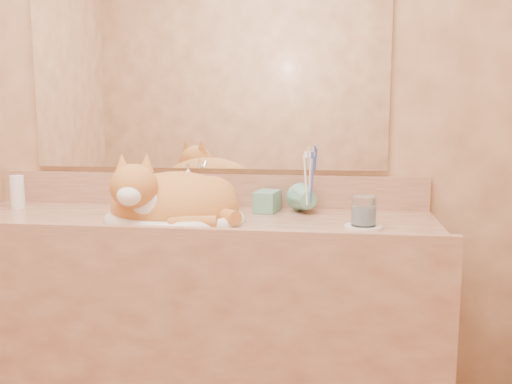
# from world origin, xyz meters

# --- Properties ---
(wall_back) EXTENTS (2.40, 0.02, 2.50)m
(wall_back) POSITION_xyz_m (0.00, 1.00, 1.25)
(wall_back) COLOR #986545
(wall_back) RESTS_ON ground
(vanity_counter) EXTENTS (1.60, 0.55, 0.85)m
(vanity_counter) POSITION_xyz_m (0.00, 0.72, 0.42)
(vanity_counter) COLOR brown
(vanity_counter) RESTS_ON floor
(mirror) EXTENTS (1.30, 0.02, 0.80)m
(mirror) POSITION_xyz_m (0.00, 0.99, 1.39)
(mirror) COLOR white
(mirror) RESTS_ON wall_back
(sink_basin) EXTENTS (0.47, 0.40, 0.14)m
(sink_basin) POSITION_xyz_m (-0.05, 0.70, 0.92)
(sink_basin) COLOR white
(sink_basin) RESTS_ON vanity_counter
(faucet) EXTENTS (0.06, 0.11, 0.15)m
(faucet) POSITION_xyz_m (-0.05, 0.88, 0.93)
(faucet) COLOR white
(faucet) RESTS_ON vanity_counter
(cat) EXTENTS (0.49, 0.43, 0.23)m
(cat) POSITION_xyz_m (-0.06, 0.70, 0.92)
(cat) COLOR #B6652A
(cat) RESTS_ON sink_basin
(soap_dispenser) EXTENTS (0.09, 0.09, 0.16)m
(soap_dispenser) POSITION_xyz_m (0.22, 0.84, 0.93)
(soap_dispenser) COLOR #65A28C
(soap_dispenser) RESTS_ON vanity_counter
(toothbrush_cup) EXTENTS (0.13, 0.13, 0.09)m
(toothbrush_cup) POSITION_xyz_m (0.38, 0.85, 0.90)
(toothbrush_cup) COLOR #65A28C
(toothbrush_cup) RESTS_ON vanity_counter
(toothbrushes) EXTENTS (0.04, 0.04, 0.22)m
(toothbrushes) POSITION_xyz_m (0.38, 0.85, 0.98)
(toothbrushes) COLOR white
(toothbrushes) RESTS_ON toothbrush_cup
(saucer) EXTENTS (0.11, 0.11, 0.01)m
(saucer) POSITION_xyz_m (0.55, 0.66, 0.85)
(saucer) COLOR white
(saucer) RESTS_ON vanity_counter
(water_glass) EXTENTS (0.08, 0.08, 0.09)m
(water_glass) POSITION_xyz_m (0.55, 0.66, 0.90)
(water_glass) COLOR silver
(water_glass) RESTS_ON saucer
(lotion_bottle) EXTENTS (0.05, 0.05, 0.12)m
(lotion_bottle) POSITION_xyz_m (-0.67, 0.85, 0.91)
(lotion_bottle) COLOR white
(lotion_bottle) RESTS_ON vanity_counter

